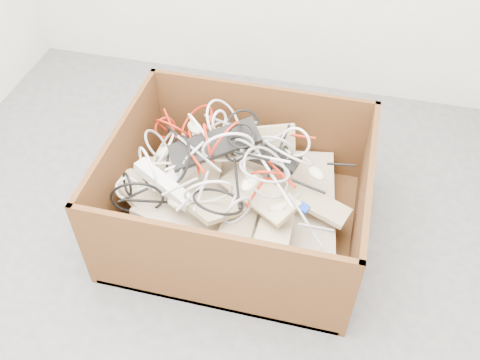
% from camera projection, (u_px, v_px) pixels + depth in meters
% --- Properties ---
extents(ground, '(3.00, 3.00, 0.00)m').
position_uv_depth(ground, '(193.00, 266.00, 2.38)').
color(ground, '#48484A').
rests_on(ground, ground).
extents(room_shell, '(3.04, 3.04, 2.50)m').
position_uv_depth(room_shell, '(164.00, 13.00, 1.48)').
color(room_shell, beige).
rests_on(room_shell, ground).
extents(cardboard_box, '(1.12, 0.93, 0.51)m').
position_uv_depth(cardboard_box, '(236.00, 207.00, 2.45)').
color(cardboard_box, '#36200D').
rests_on(cardboard_box, ground).
extents(keyboard_pile, '(1.10, 0.79, 0.37)m').
position_uv_depth(keyboard_pile, '(235.00, 186.00, 2.34)').
color(keyboard_pile, tan).
rests_on(keyboard_pile, cardboard_box).
extents(mice_scatter, '(0.82, 0.66, 0.22)m').
position_uv_depth(mice_scatter, '(232.00, 184.00, 2.26)').
color(mice_scatter, beige).
rests_on(mice_scatter, keyboard_pile).
extents(power_strip_left, '(0.22, 0.28, 0.12)m').
position_uv_depth(power_strip_left, '(190.00, 165.00, 2.33)').
color(power_strip_left, white).
rests_on(power_strip_left, keyboard_pile).
extents(power_strip_right, '(0.31, 0.19, 0.10)m').
position_uv_depth(power_strip_right, '(164.00, 184.00, 2.26)').
color(power_strip_right, white).
rests_on(power_strip_right, keyboard_pile).
extents(vga_plug, '(0.06, 0.06, 0.03)m').
position_uv_depth(vga_plug, '(303.00, 208.00, 2.18)').
color(vga_plug, '#0C27B8').
rests_on(vga_plug, keyboard_pile).
extents(cable_tangle, '(1.04, 0.82, 0.46)m').
position_uv_depth(cable_tangle, '(215.00, 155.00, 2.32)').
color(cable_tangle, silver).
rests_on(cable_tangle, keyboard_pile).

